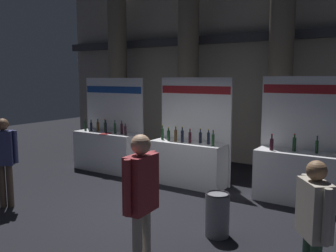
# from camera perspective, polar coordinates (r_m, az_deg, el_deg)

# --- Properties ---
(ground_plane) EXTENTS (26.48, 26.48, 0.00)m
(ground_plane) POSITION_cam_1_polar(r_m,az_deg,el_deg) (7.00, -3.40, -13.43)
(ground_plane) COLOR black
(hall_colonnade) EXTENTS (13.24, 1.38, 6.57)m
(hall_colonnade) POSITION_cam_1_polar(r_m,az_deg,el_deg) (10.57, 11.42, 11.04)
(hall_colonnade) COLOR gray
(hall_colonnade) RESTS_ON ground_plane
(exhibitor_booth_0) EXTENTS (1.99, 0.72, 2.50)m
(exhibitor_booth_0) POSITION_cam_1_polar(r_m,az_deg,el_deg) (9.97, -9.54, -3.32)
(exhibitor_booth_0) COLOR white
(exhibitor_booth_0) RESTS_ON ground_plane
(exhibitor_booth_1) EXTENTS (1.87, 0.66, 2.52)m
(exhibitor_booth_1) POSITION_cam_1_polar(r_m,az_deg,el_deg) (8.52, 3.27, -5.14)
(exhibitor_booth_1) COLOR white
(exhibitor_booth_1) RESTS_ON ground_plane
(exhibitor_booth_2) EXTENTS (1.97, 0.66, 2.54)m
(exhibitor_booth_2) POSITION_cam_1_polar(r_m,az_deg,el_deg) (7.76, 20.64, -6.85)
(exhibitor_booth_2) COLOR white
(exhibitor_booth_2) RESTS_ON ground_plane
(trash_bin) EXTENTS (0.39, 0.39, 0.71)m
(trash_bin) POSITION_cam_1_polar(r_m,az_deg,el_deg) (5.97, 7.78, -13.66)
(trash_bin) COLOR slate
(trash_bin) RESTS_ON ground_plane
(visitor_2) EXTENTS (0.42, 0.40, 1.75)m
(visitor_2) POSITION_cam_1_polar(r_m,az_deg,el_deg) (7.65, -24.43, -4.18)
(visitor_2) COLOR #47382D
(visitor_2) RESTS_ON ground_plane
(visitor_3) EXTENTS (0.25, 0.63, 1.85)m
(visitor_3) POSITION_cam_1_polar(r_m,az_deg,el_deg) (4.48, -4.25, -10.48)
(visitor_3) COLOR #ADA393
(visitor_3) RESTS_ON ground_plane
(visitor_4) EXTENTS (0.45, 0.51, 1.65)m
(visitor_4) POSITION_cam_1_polar(r_m,az_deg,el_deg) (4.33, 22.02, -13.58)
(visitor_4) COLOR #33563D
(visitor_4) RESTS_ON ground_plane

